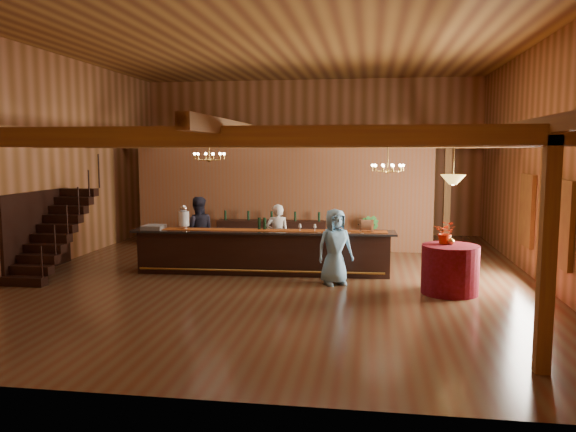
# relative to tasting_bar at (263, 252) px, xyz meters

# --- Properties ---
(floor) EXTENTS (14.00, 14.00, 0.00)m
(floor) POSITION_rel_tasting_bar_xyz_m (0.41, 0.01, -0.54)
(floor) COLOR brown
(floor) RESTS_ON ground
(ceiling) EXTENTS (14.00, 14.00, 0.00)m
(ceiling) POSITION_rel_tasting_bar_xyz_m (0.41, 0.01, 4.96)
(ceiling) COLOR olive
(ceiling) RESTS_ON wall_back
(wall_back) EXTENTS (12.00, 0.10, 5.50)m
(wall_back) POSITION_rel_tasting_bar_xyz_m (0.41, 7.01, 2.21)
(wall_back) COLOR #A1633F
(wall_back) RESTS_ON floor
(wall_front) EXTENTS (12.00, 0.10, 5.50)m
(wall_front) POSITION_rel_tasting_bar_xyz_m (0.41, -6.99, 2.21)
(wall_front) COLOR #A1633F
(wall_front) RESTS_ON floor
(wall_left) EXTENTS (0.10, 14.00, 5.50)m
(wall_left) POSITION_rel_tasting_bar_xyz_m (-5.59, 0.01, 2.21)
(wall_left) COLOR #A1633F
(wall_left) RESTS_ON floor
(wall_right) EXTENTS (0.10, 14.00, 5.50)m
(wall_right) POSITION_rel_tasting_bar_xyz_m (6.41, 0.01, 2.21)
(wall_right) COLOR #A1633F
(wall_right) RESTS_ON floor
(beam_grid) EXTENTS (11.90, 13.90, 0.39)m
(beam_grid) POSITION_rel_tasting_bar_xyz_m (0.41, 0.51, 2.70)
(beam_grid) COLOR olive
(beam_grid) RESTS_ON wall_left
(support_posts) EXTENTS (9.20, 10.20, 3.20)m
(support_posts) POSITION_rel_tasting_bar_xyz_m (0.41, -0.49, 1.06)
(support_posts) COLOR olive
(support_posts) RESTS_ON floor
(partition_wall) EXTENTS (9.00, 0.18, 3.10)m
(partition_wall) POSITION_rel_tasting_bar_xyz_m (-0.09, 3.51, 1.01)
(partition_wall) COLOR brown
(partition_wall) RESTS_ON floor
(window_right_front) EXTENTS (0.12, 1.05, 1.75)m
(window_right_front) POSITION_rel_tasting_bar_xyz_m (6.36, -1.59, 1.01)
(window_right_front) COLOR white
(window_right_front) RESTS_ON wall_right
(window_right_back) EXTENTS (0.12, 1.05, 1.75)m
(window_right_back) POSITION_rel_tasting_bar_xyz_m (6.36, 1.01, 1.01)
(window_right_back) COLOR white
(window_right_back) RESTS_ON wall_right
(staircase) EXTENTS (1.00, 2.80, 2.00)m
(staircase) POSITION_rel_tasting_bar_xyz_m (-5.04, -0.73, 0.46)
(staircase) COLOR black
(staircase) RESTS_ON floor
(backroom_boxes) EXTENTS (4.10, 0.60, 1.10)m
(backroom_boxes) POSITION_rel_tasting_bar_xyz_m (0.12, 5.51, -0.01)
(backroom_boxes) COLOR black
(backroom_boxes) RESTS_ON floor
(tasting_bar) EXTENTS (6.43, 1.11, 1.08)m
(tasting_bar) POSITION_rel_tasting_bar_xyz_m (0.00, 0.00, 0.00)
(tasting_bar) COLOR black
(tasting_bar) RESTS_ON floor
(beverage_dispenser) EXTENTS (0.26, 0.26, 0.60)m
(beverage_dispenser) POSITION_rel_tasting_bar_xyz_m (-1.97, -0.04, 0.81)
(beverage_dispenser) COLOR silver
(beverage_dispenser) RESTS_ON tasting_bar
(glass_rack_tray) EXTENTS (0.50, 0.50, 0.10)m
(glass_rack_tray) POSITION_rel_tasting_bar_xyz_m (-2.70, -0.17, 0.57)
(glass_rack_tray) COLOR gray
(glass_rack_tray) RESTS_ON tasting_bar
(raffle_drum) EXTENTS (0.34, 0.24, 0.30)m
(raffle_drum) POSITION_rel_tasting_bar_xyz_m (2.49, 0.06, 0.70)
(raffle_drum) COLOR brown
(raffle_drum) RESTS_ON tasting_bar
(bar_bottle_0) EXTENTS (0.07, 0.07, 0.30)m
(bar_bottle_0) POSITION_rel_tasting_bar_xyz_m (-0.11, 0.12, 0.67)
(bar_bottle_0) COLOR black
(bar_bottle_0) RESTS_ON tasting_bar
(bar_bottle_1) EXTENTS (0.07, 0.07, 0.30)m
(bar_bottle_1) POSITION_rel_tasting_bar_xyz_m (0.02, 0.12, 0.67)
(bar_bottle_1) COLOR black
(bar_bottle_1) RESTS_ON tasting_bar
(backbar_shelf) EXTENTS (3.27, 0.75, 0.91)m
(backbar_shelf) POSITION_rel_tasting_bar_xyz_m (-0.34, 3.15, -0.09)
(backbar_shelf) COLOR black
(backbar_shelf) RESTS_ON floor
(round_table) EXTENTS (1.19, 1.19, 1.03)m
(round_table) POSITION_rel_tasting_bar_xyz_m (4.25, -1.30, -0.03)
(round_table) COLOR maroon
(round_table) RESTS_ON floor
(chandelier_left) EXTENTS (0.80, 0.80, 0.50)m
(chandelier_left) POSITION_rel_tasting_bar_xyz_m (-1.45, 0.48, 2.31)
(chandelier_left) COLOR #AB8237
(chandelier_left) RESTS_ON beam_grid
(chandelier_right) EXTENTS (0.80, 0.80, 0.79)m
(chandelier_right) POSITION_rel_tasting_bar_xyz_m (2.99, 1.07, 2.03)
(chandelier_right) COLOR #AB8237
(chandelier_right) RESTS_ON beam_grid
(pendant_lamp) EXTENTS (0.52, 0.52, 0.90)m
(pendant_lamp) POSITION_rel_tasting_bar_xyz_m (4.25, -1.30, 1.86)
(pendant_lamp) COLOR #AB8237
(pendant_lamp) RESTS_ON beam_grid
(bartender) EXTENTS (0.65, 0.49, 1.64)m
(bartender) POSITION_rel_tasting_bar_xyz_m (0.23, 0.81, 0.28)
(bartender) COLOR white
(bartender) RESTS_ON floor
(staff_second) EXTENTS (1.04, 0.92, 1.81)m
(staff_second) POSITION_rel_tasting_bar_xyz_m (-1.87, 0.74, 0.36)
(staff_second) COLOR #201F2C
(staff_second) RESTS_ON floor
(guest) EXTENTS (0.99, 0.86, 1.71)m
(guest) POSITION_rel_tasting_bar_xyz_m (1.81, -0.84, 0.31)
(guest) COLOR #72ABD0
(guest) RESTS_ON floor
(floor_plant) EXTENTS (0.74, 0.66, 1.12)m
(floor_plant) POSITION_rel_tasting_bar_xyz_m (2.52, 3.18, 0.02)
(floor_plant) COLOR #2A7129
(floor_plant) RESTS_ON floor
(table_flowers) EXTENTS (0.56, 0.53, 0.50)m
(table_flowers) POSITION_rel_tasting_bar_xyz_m (4.16, -1.16, 0.73)
(table_flowers) COLOR #B32804
(table_flowers) RESTS_ON round_table
(table_vase) EXTENTS (0.20, 0.20, 0.30)m
(table_vase) POSITION_rel_tasting_bar_xyz_m (4.25, -1.20, 0.64)
(table_vase) COLOR #AB8237
(table_vase) RESTS_ON round_table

